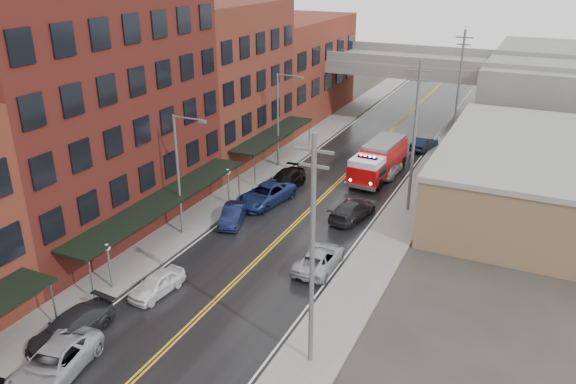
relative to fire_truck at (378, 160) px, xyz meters
The scene contains 31 objects.
road 11.72m from the fire_truck, 104.01° to the right, with size 11.00×160.00×0.02m, color black.
sidewalk_left 15.21m from the fire_truck, 131.94° to the right, with size 3.00×160.00×0.15m, color slate.
sidewalk_right 12.22m from the fire_truck, 68.22° to the right, with size 3.00×160.00×0.15m, color slate.
curb_left 14.17m from the fire_truck, 126.94° to the right, with size 0.30×160.00×0.15m, color gray.
curb_right 11.72m from the fire_truck, 75.81° to the right, with size 0.30×160.00×0.15m, color gray.
brick_building_b 25.40m from the fire_truck, 131.43° to the right, with size 9.00×20.00×18.00m, color #4C1514.
brick_building_c 17.13m from the fire_truck, behind, with size 9.00×15.00×15.00m, color #5F291C.
brick_building_far 23.63m from the fire_truck, 133.87° to the left, with size 9.00×20.00×12.00m, color brown.
tan_building 13.28m from the fire_truck, ahead, with size 14.00×22.00×5.00m, color brown.
right_far_block 32.60m from the fire_truck, 62.15° to the left, with size 18.00×30.00×8.00m, color slate.
awning_1 20.99m from the fire_truck, 119.44° to the right, with size 2.60×18.00×3.09m.
awning_2 10.40m from the fire_truck, behind, with size 2.60×13.00×3.09m.
globe_lamp_1 26.88m from the fire_truck, 110.03° to the right, with size 0.44×0.44×3.12m.
globe_lamp_2 14.55m from the fire_truck, 129.30° to the right, with size 0.44×0.44×3.12m.
street_lamp_1 19.92m from the fire_truck, 118.47° to the right, with size 2.64×0.22×9.00m.
street_lamp_2 10.05m from the fire_truck, behind, with size 2.64×0.22×9.00m.
utility_pole_0 27.00m from the fire_truck, 80.49° to the right, with size 1.80×0.24×12.00m.
utility_pole_1 8.91m from the fire_truck, 54.87° to the right, with size 1.80×0.24×12.00m.
utility_pole_2 15.15m from the fire_truck, 72.28° to the left, with size 1.80×0.24×12.00m.
overpass 21.37m from the fire_truck, 97.70° to the left, with size 40.00×10.00×7.50m.
fire_truck is the anchor object (origin of this frame).
parked_car_left_2 33.15m from the fire_truck, 101.15° to the right, with size 2.53×5.49×1.53m, color #A6A8AE.
parked_car_left_3 30.96m from the fire_truck, 104.61° to the right, with size 2.05×5.04×1.46m, color #262629.
parked_car_left_4 25.29m from the fire_truck, 104.68° to the right, with size 1.57×3.91×1.33m, color white.
parked_car_left_5 15.81m from the fire_truck, 117.06° to the right, with size 1.46×4.19×1.38m, color black.
parked_car_left_6 11.82m from the fire_truck, 124.17° to the right, with size 2.70×5.86×1.63m, color navy.
parked_car_left_7 9.13m from the fire_truck, 135.10° to the right, with size 2.28×5.60×1.62m, color black.
parked_car_right_0 17.52m from the fire_truck, 85.72° to the right, with size 2.30×5.00×1.39m, color #9FA1A7.
parked_car_right_1 9.53m from the fire_truck, 85.19° to the right, with size 2.04×5.01×1.45m, color black.
parked_car_right_2 1.49m from the fire_truck, 45.95° to the left, with size 1.79×4.45×1.52m, color silver.
parked_car_right_3 10.04m from the fire_truck, 77.63° to the left, with size 1.46×4.19×1.38m, color black.
Camera 1 is at (15.83, -6.09, 18.85)m, focal length 35.00 mm.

